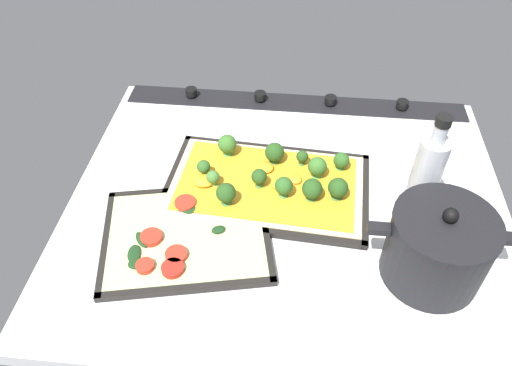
{
  "coord_description": "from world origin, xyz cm",
  "views": [
    {
      "loc": [
        -0.58,
        66.47,
        69.42
      ],
      "look_at": [
        6.12,
        0.59,
        4.83
      ],
      "focal_mm": 34.28,
      "sensor_mm": 36.0,
      "label": 1
    }
  ],
  "objects_px": {
    "baking_tray_front": "(267,188)",
    "oil_bottle": "(425,178)",
    "broccoli_pizza": "(270,181)",
    "cooking_pot": "(437,248)",
    "veggie_pizza_back": "(183,236)",
    "baking_tray_back": "(187,237)"
  },
  "relations": [
    {
      "from": "baking_tray_front",
      "to": "oil_bottle",
      "type": "height_order",
      "value": "oil_bottle"
    },
    {
      "from": "broccoli_pizza",
      "to": "cooking_pot",
      "type": "bearing_deg",
      "value": 148.44
    },
    {
      "from": "broccoli_pizza",
      "to": "veggie_pizza_back",
      "type": "relative_size",
      "value": 1.24
    },
    {
      "from": "broccoli_pizza",
      "to": "veggie_pizza_back",
      "type": "bearing_deg",
      "value": 45.67
    },
    {
      "from": "baking_tray_back",
      "to": "oil_bottle",
      "type": "distance_m",
      "value": 0.44
    },
    {
      "from": "broccoli_pizza",
      "to": "veggie_pizza_back",
      "type": "height_order",
      "value": "broccoli_pizza"
    },
    {
      "from": "veggie_pizza_back",
      "to": "oil_bottle",
      "type": "bearing_deg",
      "value": -166.13
    },
    {
      "from": "veggie_pizza_back",
      "to": "oil_bottle",
      "type": "distance_m",
      "value": 0.44
    },
    {
      "from": "broccoli_pizza",
      "to": "cooking_pot",
      "type": "xyz_separation_m",
      "value": [
        -0.29,
        0.18,
        0.05
      ]
    },
    {
      "from": "veggie_pizza_back",
      "to": "oil_bottle",
      "type": "xyz_separation_m",
      "value": [
        -0.42,
        -0.1,
        0.09
      ]
    },
    {
      "from": "baking_tray_front",
      "to": "baking_tray_back",
      "type": "xyz_separation_m",
      "value": [
        0.13,
        0.14,
        0.0
      ]
    },
    {
      "from": "cooking_pot",
      "to": "veggie_pizza_back",
      "type": "bearing_deg",
      "value": -3.61
    },
    {
      "from": "baking_tray_back",
      "to": "cooking_pot",
      "type": "distance_m",
      "value": 0.43
    },
    {
      "from": "baking_tray_back",
      "to": "cooking_pot",
      "type": "height_order",
      "value": "cooking_pot"
    },
    {
      "from": "baking_tray_front",
      "to": "cooking_pot",
      "type": "distance_m",
      "value": 0.34
    },
    {
      "from": "broccoli_pizza",
      "to": "oil_bottle",
      "type": "xyz_separation_m",
      "value": [
        -0.28,
        0.04,
        0.07
      ]
    },
    {
      "from": "broccoli_pizza",
      "to": "veggie_pizza_back",
      "type": "xyz_separation_m",
      "value": [
        0.14,
        0.15,
        -0.01
      ]
    },
    {
      "from": "veggie_pizza_back",
      "to": "oil_bottle",
      "type": "height_order",
      "value": "oil_bottle"
    },
    {
      "from": "cooking_pot",
      "to": "oil_bottle",
      "type": "bearing_deg",
      "value": -86.23
    },
    {
      "from": "baking_tray_back",
      "to": "oil_bottle",
      "type": "height_order",
      "value": "oil_bottle"
    },
    {
      "from": "baking_tray_front",
      "to": "cooking_pot",
      "type": "relative_size",
      "value": 1.76
    },
    {
      "from": "baking_tray_back",
      "to": "veggie_pizza_back",
      "type": "xyz_separation_m",
      "value": [
        0.0,
        0.0,
        0.01
      ]
    }
  ]
}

